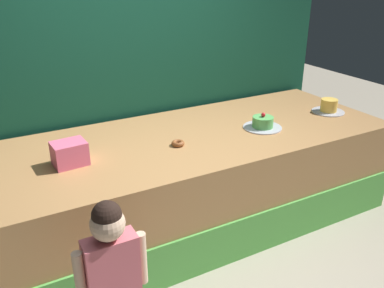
% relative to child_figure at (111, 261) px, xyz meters
% --- Properties ---
extents(ground_plane, '(12.00, 12.00, 0.00)m').
position_rel_child_figure_xyz_m(ground_plane, '(0.90, 0.38, -0.71)').
color(ground_plane, '#ADA38E').
extents(stage_platform, '(4.07, 1.40, 0.88)m').
position_rel_child_figure_xyz_m(stage_platform, '(0.90, 1.06, -0.27)').
color(stage_platform, '#B27F4C').
rests_on(stage_platform, ground_plane).
extents(curtain_backdrop, '(4.35, 0.08, 2.90)m').
position_rel_child_figure_xyz_m(curtain_backdrop, '(0.90, 1.86, 0.74)').
color(curtain_backdrop, '#144C38').
rests_on(curtain_backdrop, ground_plane).
extents(child_figure, '(0.43, 0.20, 1.11)m').
position_rel_child_figure_xyz_m(child_figure, '(0.00, 0.00, 0.00)').
color(child_figure, '#3F4C8C').
rests_on(child_figure, ground_plane).
extents(pink_box, '(0.26, 0.21, 0.18)m').
position_rel_child_figure_xyz_m(pink_box, '(0.03, 1.00, 0.26)').
color(pink_box, '#ED658B').
rests_on(pink_box, stage_platform).
extents(donut, '(0.11, 0.11, 0.04)m').
position_rel_child_figure_xyz_m(donut, '(0.90, 0.93, 0.19)').
color(donut, brown).
rests_on(donut, stage_platform).
extents(cake_center, '(0.35, 0.35, 0.15)m').
position_rel_child_figure_xyz_m(cake_center, '(1.76, 0.92, 0.21)').
color(cake_center, silver).
rests_on(cake_center, stage_platform).
extents(cake_right, '(0.32, 0.32, 0.14)m').
position_rel_child_figure_xyz_m(cake_right, '(2.62, 0.95, 0.22)').
color(cake_right, silver).
rests_on(cake_right, stage_platform).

